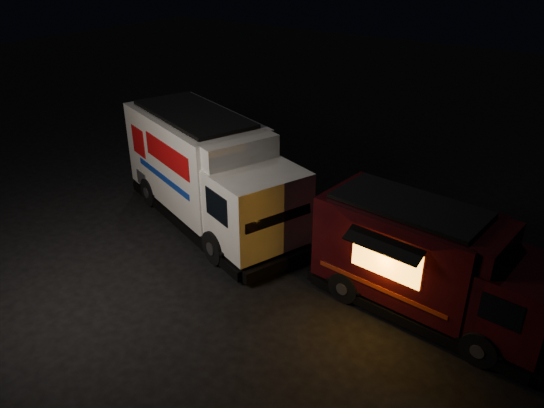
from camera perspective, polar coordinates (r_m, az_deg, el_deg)
The scene contains 3 objects.
ground at distance 15.68m, azimuth -6.35°, elevation -6.68°, with size 80.00×80.00×0.00m, color black.
white_truck at distance 17.27m, azimuth -6.53°, elevation 3.34°, with size 7.87×2.69×3.57m, color white, non-canonical shape.
red_truck at distance 13.67m, azimuth 16.93°, elevation -6.20°, with size 6.11×2.25×2.84m, color #370A0B, non-canonical shape.
Camera 1 is at (8.92, -9.63, 8.58)m, focal length 35.00 mm.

